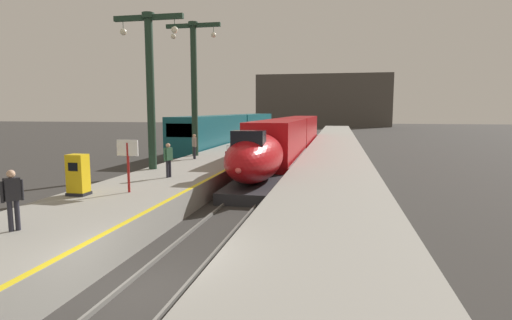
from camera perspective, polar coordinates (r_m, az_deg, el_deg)
ground_plane at (r=10.39m, az=-14.92°, el=-17.88°), size 260.00×260.00×0.00m
platform_left at (r=34.41m, az=-2.65°, el=0.65°), size 4.80×110.00×1.05m
platform_right at (r=33.38m, az=10.96°, el=0.33°), size 4.80×110.00×1.05m
platform_left_safety_stripe at (r=33.87m, az=1.09°, el=1.45°), size 0.20×107.80×0.01m
rail_main_left at (r=36.51m, az=3.44°, el=0.28°), size 0.08×110.00×0.12m
rail_main_right at (r=36.34m, az=5.78°, el=0.22°), size 0.08×110.00×0.12m
rail_secondary_left at (r=38.48m, az=-8.59°, el=0.56°), size 0.08×110.00×0.12m
rail_secondary_right at (r=38.00m, az=-6.47°, el=0.51°), size 0.08×110.00×0.12m
highspeed_train_main at (r=36.53m, az=4.69°, el=3.20°), size 2.92×38.97×3.60m
regional_train_adjacent at (r=50.14m, az=-2.87°, el=4.48°), size 2.85×36.60×3.80m
station_column_mid at (r=23.41m, az=-14.71°, el=11.41°), size 4.00×0.68×8.52m
station_column_far at (r=29.84m, az=-8.74°, el=11.54°), size 4.00×0.68×9.48m
passenger_near_edge at (r=27.74m, az=-8.70°, el=2.19°), size 0.40×0.48×1.69m
passenger_mid_platform at (r=20.29m, az=-12.26°, el=0.36°), size 0.35×0.54×1.69m
passenger_far_waiting at (r=12.86m, az=-31.13°, el=-4.29°), size 0.39×0.49×1.69m
rolling_suitcase at (r=26.72m, az=-3.90°, el=0.59°), size 0.40×0.22×0.98m
ticket_machine_yellow at (r=17.15m, az=-23.80°, el=-2.12°), size 0.76×0.62×1.60m
departure_info_board at (r=16.93m, az=-17.63°, el=0.65°), size 0.90×0.10×2.12m
terminus_back_wall at (r=110.53m, az=9.34°, el=8.30°), size 36.00×2.00×14.00m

